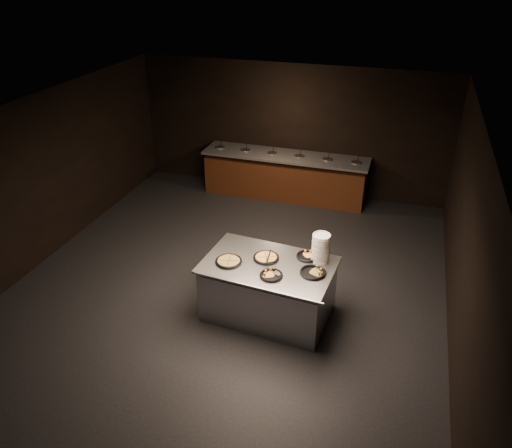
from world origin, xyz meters
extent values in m
cube|color=black|center=(0.00, 0.00, -0.01)|extent=(7.00, 8.00, 0.01)
cube|color=black|center=(0.00, 0.00, 2.90)|extent=(7.00, 8.00, 0.01)
cube|color=black|center=(0.00, 4.00, 1.45)|extent=(7.00, 0.01, 2.90)
cube|color=black|center=(0.00, -4.00, 1.45)|extent=(7.00, 0.01, 2.90)
cube|color=black|center=(-3.50, 0.00, 1.45)|extent=(0.01, 8.00, 2.90)
cube|color=black|center=(3.50, 0.00, 1.45)|extent=(0.01, 8.00, 2.90)
cube|color=#4C2611|center=(0.00, 3.58, 0.43)|extent=(3.60, 0.75, 0.85)
cube|color=#5E5E63|center=(0.00, 3.58, 0.97)|extent=(3.70, 0.83, 0.05)
cube|color=#3C1A0D|center=(0.00, 3.58, 0.04)|extent=(3.60, 0.69, 0.08)
cylinder|color=silver|center=(-1.55, 3.58, 0.98)|extent=(0.22, 0.22, 0.08)
cylinder|color=#4D6829|center=(-1.55, 3.58, 1.00)|extent=(0.19, 0.19, 0.02)
cylinder|color=black|center=(-1.52, 3.56, 1.09)|extent=(0.04, 0.10, 0.19)
cylinder|color=silver|center=(-0.93, 3.58, 0.98)|extent=(0.22, 0.22, 0.08)
cylinder|color=#4D6829|center=(-0.93, 3.58, 1.00)|extent=(0.19, 0.19, 0.02)
cylinder|color=black|center=(-0.90, 3.56, 1.09)|extent=(0.04, 0.10, 0.19)
cylinder|color=silver|center=(-0.31, 3.58, 0.98)|extent=(0.22, 0.22, 0.08)
cylinder|color=#4D6829|center=(-0.31, 3.58, 1.00)|extent=(0.19, 0.19, 0.02)
cylinder|color=black|center=(-0.28, 3.56, 1.09)|extent=(0.04, 0.10, 0.19)
cylinder|color=silver|center=(0.31, 3.58, 0.98)|extent=(0.22, 0.22, 0.08)
cylinder|color=#4D6829|center=(0.31, 3.58, 1.00)|extent=(0.19, 0.19, 0.02)
cylinder|color=black|center=(0.34, 3.56, 1.09)|extent=(0.04, 0.10, 0.19)
cylinder|color=silver|center=(0.93, 3.58, 0.98)|extent=(0.22, 0.22, 0.08)
cylinder|color=#4D6829|center=(0.93, 3.58, 1.00)|extent=(0.19, 0.19, 0.02)
cylinder|color=black|center=(0.96, 3.56, 1.09)|extent=(0.04, 0.10, 0.19)
cylinder|color=silver|center=(1.55, 3.58, 0.98)|extent=(0.22, 0.22, 0.08)
cylinder|color=#4D6829|center=(1.55, 3.58, 1.00)|extent=(0.19, 0.19, 0.02)
cylinder|color=black|center=(1.58, 3.56, 1.09)|extent=(0.04, 0.10, 0.19)
cube|color=silver|center=(0.83, -0.61, 0.41)|extent=(1.93, 1.27, 0.83)
cube|color=silver|center=(0.83, -0.61, 0.90)|extent=(2.01, 1.36, 0.04)
cylinder|color=silver|center=(0.83, -1.21, 0.90)|extent=(1.92, 0.20, 0.04)
cylinder|color=silver|center=(1.53, -0.28, 1.13)|extent=(0.27, 0.27, 0.43)
cylinder|color=black|center=(0.25, -0.75, 0.93)|extent=(0.37, 0.37, 0.01)
torus|color=black|center=(0.25, -0.75, 0.94)|extent=(0.40, 0.40, 0.04)
torus|color=#A76D2B|center=(0.25, -0.75, 0.94)|extent=(0.33, 0.33, 0.03)
cylinder|color=tan|center=(0.25, -0.75, 0.94)|extent=(0.29, 0.29, 0.02)
cube|color=black|center=(0.25, -0.75, 0.95)|extent=(0.06, 0.29, 0.00)
cube|color=black|center=(0.25, -0.75, 0.95)|extent=(0.29, 0.06, 0.00)
cylinder|color=black|center=(0.75, -0.49, 0.93)|extent=(0.37, 0.37, 0.01)
torus|color=black|center=(0.75, -0.49, 0.94)|extent=(0.39, 0.39, 0.04)
torus|color=#A76D2B|center=(0.75, -0.49, 0.94)|extent=(0.33, 0.33, 0.03)
cylinder|color=gold|center=(0.75, -0.49, 0.94)|extent=(0.29, 0.29, 0.02)
cube|color=black|center=(0.75, -0.49, 0.95)|extent=(0.12, 0.26, 0.00)
cube|color=black|center=(0.75, -0.49, 0.95)|extent=(0.26, 0.12, 0.00)
cylinder|color=black|center=(1.34, -0.26, 0.93)|extent=(0.31, 0.31, 0.01)
torus|color=black|center=(1.34, -0.26, 0.94)|extent=(0.34, 0.34, 0.04)
cylinder|color=black|center=(0.95, -0.91, 0.93)|extent=(0.31, 0.31, 0.01)
torus|color=black|center=(0.95, -0.91, 0.94)|extent=(0.33, 0.33, 0.04)
cylinder|color=black|center=(1.50, -0.66, 0.93)|extent=(0.36, 0.36, 0.01)
torus|color=black|center=(1.50, -0.66, 0.94)|extent=(0.38, 0.38, 0.04)
cube|color=silver|center=(0.83, -0.42, 0.94)|extent=(0.10, 0.12, 0.00)
cylinder|color=black|center=(0.82, -0.59, 1.03)|extent=(0.03, 0.22, 0.14)
cylinder|color=silver|center=(0.82, -0.51, 0.97)|extent=(0.02, 0.11, 0.09)
cube|color=silver|center=(1.03, -0.83, 0.94)|extent=(0.15, 0.14, 0.00)
cylinder|color=black|center=(0.87, -0.75, 1.03)|extent=(0.19, 0.14, 0.15)
cylinder|color=silver|center=(0.95, -0.79, 0.97)|extent=(0.10, 0.07, 0.09)
camera|label=1|loc=(2.50, -6.54, 4.99)|focal=35.00mm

